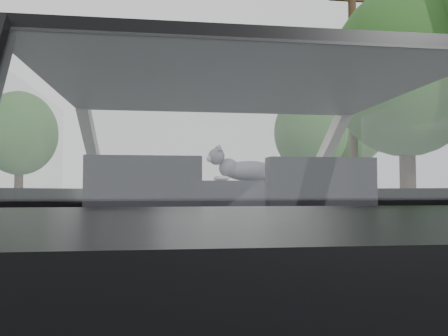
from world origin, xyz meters
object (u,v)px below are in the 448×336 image
object	(u,v)px
highway_sign	(294,183)
cat	(250,170)
subject_car	(223,230)
other_car	(174,195)
utility_pole	(353,94)

from	to	relation	value
highway_sign	cat	bearing A→B (deg)	-126.20
subject_car	other_car	distance (m)	16.65
subject_car	cat	distance (m)	0.80
subject_car	highway_sign	xyz separation A→B (m)	(6.61, 21.17, 0.57)
subject_car	highway_sign	world-z (taller)	highway_sign
subject_car	utility_pole	size ratio (longest dim) A/B	0.45
subject_car	other_car	bearing A→B (deg)	90.14
cat	utility_pole	world-z (taller)	utility_pole
other_car	highway_sign	xyz separation A→B (m)	(6.65, 4.52, 0.62)
cat	utility_pole	size ratio (longest dim) A/B	0.06
other_car	highway_sign	bearing A→B (deg)	25.44
subject_car	cat	bearing A→B (deg)	67.58
cat	other_car	world-z (taller)	other_car
utility_pole	subject_car	bearing A→B (deg)	-116.68
other_car	utility_pole	size ratio (longest dim) A/B	0.46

